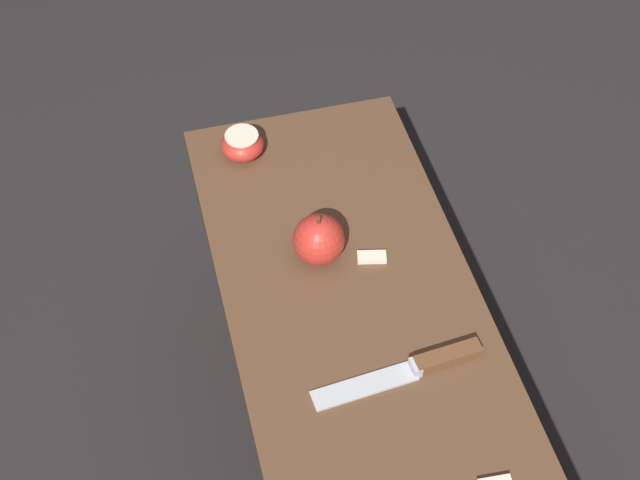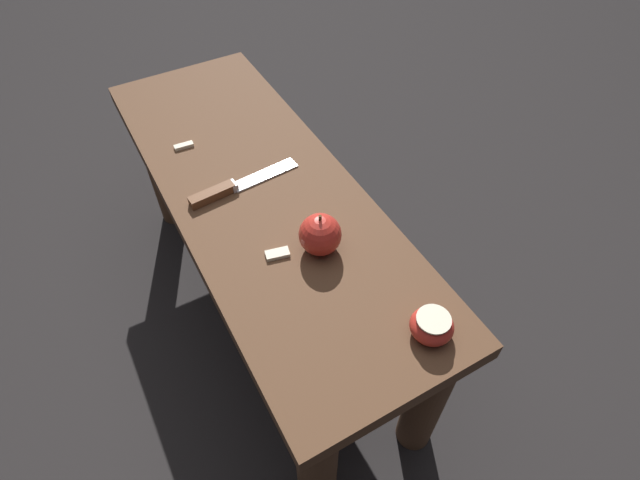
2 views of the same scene
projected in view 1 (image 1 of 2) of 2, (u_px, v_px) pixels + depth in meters
The scene contains 5 objects.
wooden_bench at pixel (372, 405), 1.33m from camera, with size 1.08×0.38×0.46m.
knife at pixel (423, 365), 1.24m from camera, with size 0.05×0.25×0.02m.
apple_whole at pixel (319, 240), 1.34m from camera, with size 0.08×0.08×0.09m.
apple_cut at pixel (242, 144), 1.50m from camera, with size 0.07×0.07×0.04m.
apple_slice_center at pixel (372, 257), 1.37m from camera, with size 0.03×0.05×0.01m.
Camera 1 is at (-0.62, 0.24, 1.53)m, focal length 50.00 mm.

